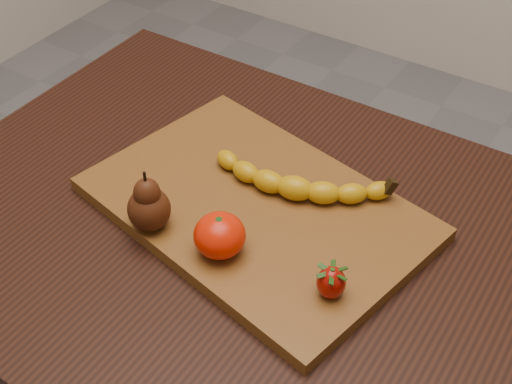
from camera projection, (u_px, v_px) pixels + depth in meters
The scene contains 6 objects.
table at pixel (264, 282), 1.02m from camera, with size 1.00×0.70×0.76m.
cutting_board at pixel (256, 208), 0.98m from camera, with size 0.45×0.30×0.02m, color brown.
banana at pixel (295, 188), 0.97m from camera, with size 0.22×0.06×0.03m, color #C89509, non-canonical shape.
pear at pixel (148, 200), 0.91m from camera, with size 0.06×0.06×0.09m, color #421C0A, non-canonical shape.
mandarin at pixel (220, 235), 0.89m from camera, with size 0.07×0.07×0.06m, color red.
strawberry at pixel (331, 281), 0.84m from camera, with size 0.04×0.04×0.04m, color #990B04, non-canonical shape.
Camera 1 is at (0.36, -0.58, 1.44)m, focal length 50.00 mm.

